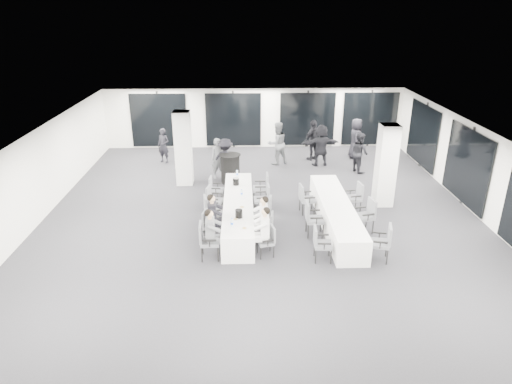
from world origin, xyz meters
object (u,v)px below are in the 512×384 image
at_px(ice_bucket_far, 236,181).
at_px(standing_guest_f, 321,143).
at_px(chair_main_left_far, 214,188).
at_px(chair_side_right_mid, 367,213).
at_px(cocktail_table, 230,169).
at_px(standing_guest_h, 360,150).
at_px(chair_main_right_near, 268,239).
at_px(chair_side_right_near, 383,241).
at_px(chair_side_left_near, 320,242).
at_px(chair_main_left_second, 209,224).
at_px(ice_bucket_near, 239,214).
at_px(chair_side_right_far, 355,196).
at_px(standing_guest_g, 163,143).
at_px(banquet_table_main, 238,212).
at_px(standing_guest_e, 356,136).
at_px(chair_main_left_near, 206,239).
at_px(chair_main_right_second, 267,226).
at_px(chair_main_right_fourth, 264,197).
at_px(standing_guest_c, 226,157).
at_px(chair_main_left_mid, 211,210).
at_px(banquet_table_side, 336,214).
at_px(chair_side_left_far, 305,197).
at_px(standing_guest_d, 314,137).
at_px(standing_guest_b, 277,141).
at_px(chair_side_left_mid, 312,217).
at_px(chair_main_left_fourth, 213,198).
at_px(chair_main_right_far, 263,186).
at_px(standing_guest_a, 218,156).

bearing_deg(ice_bucket_far, standing_guest_f, 49.27).
distance_m(chair_main_left_far, chair_side_right_mid, 5.25).
relative_size(cocktail_table, standing_guest_h, 0.61).
height_order(chair_main_right_near, chair_side_right_near, chair_side_right_near).
xyz_separation_m(chair_main_right_near, chair_side_left_near, (1.36, -0.30, 0.06)).
relative_size(chair_main_left_second, ice_bucket_near, 3.82).
distance_m(chair_main_left_second, chair_side_right_far, 5.04).
distance_m(chair_side_right_far, standing_guest_g, 8.89).
xyz_separation_m(banquet_table_main, standing_guest_e, (5.18, 6.47, 0.63)).
relative_size(chair_main_left_second, standing_guest_g, 0.54).
distance_m(chair_main_left_near, chair_main_right_second, 1.86).
height_order(banquet_table_main, ice_bucket_far, ice_bucket_far).
bearing_deg(standing_guest_f, chair_side_right_mid, 85.36).
height_order(chair_main_left_far, chair_side_right_mid, chair_side_right_mid).
distance_m(banquet_table_main, chair_main_right_fourth, 1.11).
xyz_separation_m(chair_main_right_fourth, standing_guest_c, (-1.34, 3.21, 0.37)).
bearing_deg(chair_main_right_second, ice_bucket_far, 27.74).
bearing_deg(chair_main_left_mid, chair_side_right_near, 55.38).
bearing_deg(standing_guest_h, standing_guest_e, -29.38).
xyz_separation_m(banquet_table_main, chair_side_right_near, (3.85, -2.40, 0.21)).
distance_m(banquet_table_side, standing_guest_f, 5.82).
relative_size(chair_side_left_far, standing_guest_c, 0.53).
xyz_separation_m(chair_main_left_far, standing_guest_d, (4.09, 4.56, 0.49)).
distance_m(cocktail_table, ice_bucket_far, 2.20).
bearing_deg(standing_guest_b, banquet_table_side, 77.26).
bearing_deg(chair_side_right_near, standing_guest_b, 29.07).
xyz_separation_m(chair_main_left_second, chair_side_right_near, (4.68, -1.29, 0.07)).
xyz_separation_m(standing_guest_b, standing_guest_d, (1.63, 0.53, -0.02)).
bearing_deg(standing_guest_c, chair_side_left_mid, 137.32).
bearing_deg(chair_side_right_mid, standing_guest_f, -7.99).
distance_m(chair_main_left_fourth, standing_guest_h, 6.97).
bearing_deg(standing_guest_c, chair_main_left_near, 105.05).
distance_m(standing_guest_e, standing_guest_f, 1.98).
bearing_deg(chair_main_left_near, standing_guest_c, 174.84).
bearing_deg(ice_bucket_near, chair_side_right_near, -17.33).
bearing_deg(chair_side_left_mid, standing_guest_h, 153.49).
distance_m(banquet_table_main, ice_bucket_far, 1.45).
bearing_deg(chair_main_right_far, chair_side_left_mid, -150.90).
bearing_deg(chair_side_left_mid, chair_main_left_second, -86.21).
xyz_separation_m(chair_side_left_far, standing_guest_h, (2.73, 3.97, 0.37)).
bearing_deg(chair_side_right_mid, chair_main_left_far, 51.67).
relative_size(banquet_table_side, chair_main_left_near, 4.86).
bearing_deg(chair_side_left_mid, chair_main_left_fourth, -118.25).
relative_size(standing_guest_f, ice_bucket_far, 8.34).
bearing_deg(chair_main_right_near, standing_guest_g, 13.84).
distance_m(chair_main_right_far, standing_guest_h, 5.09).
relative_size(chair_side_right_mid, chair_side_right_far, 1.05).
height_order(standing_guest_d, standing_guest_g, standing_guest_d).
relative_size(banquet_table_main, chair_main_right_far, 4.82).
relative_size(chair_main_left_mid, standing_guest_a, 0.56).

